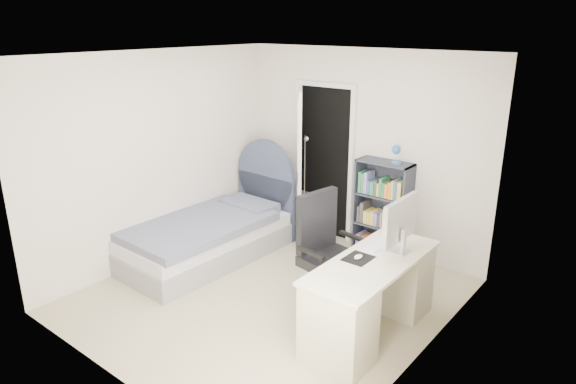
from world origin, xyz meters
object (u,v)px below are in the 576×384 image
Objects in this scene: bed at (213,234)px; nightstand at (287,201)px; bookcase at (383,213)px; floor_lamp at (305,193)px; office_chair at (327,248)px; desk at (372,294)px.

bed is 3.46× the size of nightstand.
nightstand is 0.44× the size of bookcase.
floor_lamp reaches higher than nightstand.
bed is at bearing 175.58° from office_chair.
desk is at bearing -5.72° from bed.
desk is (2.37, -0.24, 0.12)m from bed.
bed is 1.78× the size of office_chair.
floor_lamp reaches higher than desk.
floor_lamp is 2.52m from desk.
bookcase is at bearing 2.69° from nightstand.
bed reaches higher than desk.
nightstand is 2.69m from desk.
floor_lamp reaches higher than bed.
floor_lamp is at bearing 141.07° from desk.
bed is 2.10m from bookcase.
floor_lamp is (0.41, 1.35, 0.26)m from bed.
bookcase is at bearing 40.00° from bed.
bed is 1.59× the size of floor_lamp.
nightstand is 0.46× the size of floor_lamp.
bed is at bearing -106.84° from floor_lamp.
bed is 1.83m from office_chair.
floor_lamp reaches higher than office_chair.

